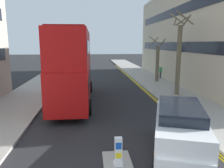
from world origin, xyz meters
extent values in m
cube|color=#9E9991|center=(6.50, 16.00, 0.07)|extent=(4.00, 80.00, 0.14)
cube|color=#9E9991|center=(-6.50, 16.00, 0.07)|extent=(4.00, 80.00, 0.14)
cube|color=yellow|center=(4.40, 14.00, 0.00)|extent=(0.10, 56.00, 0.01)
cube|color=yellow|center=(4.24, 14.00, 0.00)|extent=(0.10, 56.00, 0.01)
cube|color=#9E9991|center=(0.00, 3.48, 0.05)|extent=(1.10, 2.20, 0.10)
cube|color=silver|center=(0.00, 3.48, 0.18)|extent=(0.36, 0.28, 0.16)
cube|color=white|center=(0.00, 3.48, 0.73)|extent=(0.28, 0.20, 0.95)
cube|color=blue|center=(0.00, 3.38, 0.92)|extent=(0.22, 0.01, 0.26)
cube|color=yellow|center=(0.00, 3.38, 0.54)|extent=(0.22, 0.01, 0.20)
cube|color=#B20F0F|center=(-2.32, 13.18, 1.74)|extent=(2.64, 10.83, 2.60)
cube|color=#B20F0F|center=(-2.32, 13.18, 4.29)|extent=(2.58, 10.61, 2.50)
cube|color=black|center=(-2.32, 13.18, 2.04)|extent=(2.66, 10.40, 0.84)
cube|color=black|center=(-2.32, 13.18, 4.39)|extent=(2.65, 10.18, 0.80)
cube|color=yellow|center=(-2.26, 18.56, 3.29)|extent=(2.00, 0.09, 0.44)
cube|color=maroon|center=(-2.32, 13.18, 5.59)|extent=(2.37, 9.75, 0.10)
cylinder|color=black|center=(-3.53, 16.54, 0.52)|extent=(0.31, 1.04, 1.04)
cylinder|color=black|center=(-1.03, 16.51, 0.52)|extent=(0.31, 1.04, 1.04)
cylinder|color=black|center=(-3.62, 9.85, 0.52)|extent=(0.31, 1.04, 1.04)
cylinder|color=black|center=(-1.12, 9.82, 0.52)|extent=(0.31, 1.04, 1.04)
cube|color=white|center=(2.65, 4.25, 0.94)|extent=(3.28, 5.06, 1.50)
cube|color=black|center=(2.70, 4.39, 1.74)|extent=(2.58, 3.44, 0.76)
cube|color=white|center=(2.06, 2.47, 0.68)|extent=(2.08, 1.68, 0.67)
cube|color=orange|center=(2.65, 4.25, 0.99)|extent=(3.18, 4.71, 0.10)
cylinder|color=black|center=(3.05, 2.59, 0.34)|extent=(0.42, 0.71, 0.68)
cylinder|color=black|center=(1.34, 3.15, 0.34)|extent=(0.42, 0.71, 0.68)
cylinder|color=black|center=(3.97, 5.35, 0.34)|extent=(0.42, 0.71, 0.68)
cylinder|color=black|center=(2.26, 5.92, 0.34)|extent=(0.42, 0.71, 0.68)
cylinder|color=#2D2D38|center=(8.02, 23.23, 0.56)|extent=(0.22, 0.22, 0.85)
cube|color=#338C4C|center=(8.02, 23.23, 1.27)|extent=(0.34, 0.22, 0.56)
sphere|color=beige|center=(8.02, 23.23, 1.66)|extent=(0.20, 0.20, 0.20)
cylinder|color=#6B6047|center=(6.90, 21.14, 2.22)|extent=(0.42, 0.42, 4.17)
cylinder|color=#6B6047|center=(7.47, 21.18, 4.70)|extent=(0.19, 1.19, 0.88)
cylinder|color=#6B6047|center=(6.55, 21.75, 4.80)|extent=(1.32, 0.83, 1.07)
cylinder|color=#6B6047|center=(6.40, 20.55, 4.85)|extent=(1.30, 1.13, 1.17)
cylinder|color=#6B6047|center=(6.61, 14.26, 3.13)|extent=(0.39, 0.39, 5.98)
cylinder|color=#6B6047|center=(7.17, 14.32, 6.51)|extent=(0.26, 1.18, 0.87)
cylinder|color=#6B6047|center=(6.87, 14.68, 6.47)|extent=(0.95, 0.65, 0.78)
cylinder|color=#6B6047|center=(6.23, 14.49, 6.43)|extent=(0.60, 0.87, 0.71)
cylinder|color=#6B6047|center=(6.09, 13.82, 6.60)|extent=(1.00, 1.16, 1.04)
cylinder|color=#6B6047|center=(6.63, 13.50, 6.65)|extent=(1.56, 0.16, 1.14)
cube|color=beige|center=(13.50, 21.47, 5.60)|extent=(10.00, 28.00, 11.20)
cube|color=black|center=(8.48, 21.47, 8.07)|extent=(0.04, 24.64, 1.00)
cube|color=black|center=(8.48, 21.47, 4.26)|extent=(0.04, 24.64, 1.00)
camera|label=1|loc=(-0.96, -3.94, 4.63)|focal=34.81mm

